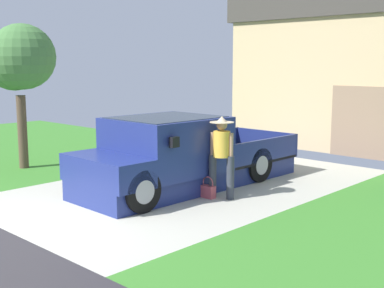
{
  "coord_description": "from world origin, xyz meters",
  "views": [
    {
      "loc": [
        7.63,
        -3.69,
        2.69
      ],
      "look_at": [
        0.36,
        3.98,
        1.03
      ],
      "focal_mm": 47.41,
      "sensor_mm": 36.0,
      "label": 1
    }
  ],
  "objects_px": {
    "handbag": "(208,191)",
    "front_yard_tree": "(19,60)",
    "person_with_hat": "(222,152)",
    "pickup_truck": "(175,156)"
  },
  "relations": [
    {
      "from": "handbag",
      "to": "front_yard_tree",
      "type": "bearing_deg",
      "value": -169.91
    },
    {
      "from": "handbag",
      "to": "front_yard_tree",
      "type": "height_order",
      "value": "front_yard_tree"
    },
    {
      "from": "person_with_hat",
      "to": "pickup_truck",
      "type": "bearing_deg",
      "value": -17.27
    },
    {
      "from": "pickup_truck",
      "to": "person_with_hat",
      "type": "relative_size",
      "value": 3.31
    },
    {
      "from": "handbag",
      "to": "front_yard_tree",
      "type": "distance_m",
      "value": 6.33
    },
    {
      "from": "pickup_truck",
      "to": "front_yard_tree",
      "type": "relative_size",
      "value": 1.49
    },
    {
      "from": "handbag",
      "to": "front_yard_tree",
      "type": "xyz_separation_m",
      "value": [
        -5.65,
        -1.0,
        2.67
      ]
    },
    {
      "from": "person_with_hat",
      "to": "front_yard_tree",
      "type": "height_order",
      "value": "front_yard_tree"
    },
    {
      "from": "person_with_hat",
      "to": "handbag",
      "type": "distance_m",
      "value": 0.86
    },
    {
      "from": "handbag",
      "to": "person_with_hat",
      "type": "bearing_deg",
      "value": 34.92
    }
  ]
}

